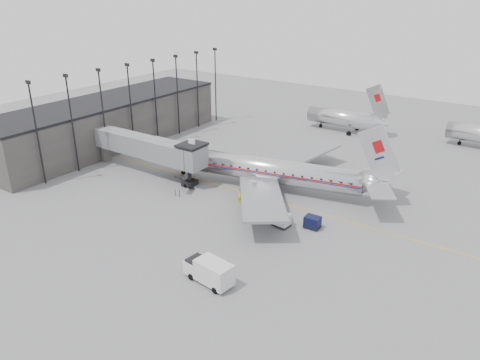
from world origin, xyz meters
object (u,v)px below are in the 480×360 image
at_px(service_van, 209,271).
at_px(baggage_cart_white, 281,219).
at_px(baggage_cart_navy, 312,222).
at_px(airliner, 268,170).
at_px(ramp_worker, 240,197).

height_order(service_van, baggage_cart_white, service_van).
relative_size(baggage_cart_navy, baggage_cart_white, 0.85).
distance_m(baggage_cart_navy, baggage_cart_white, 3.77).
distance_m(airliner, ramp_worker, 6.56).
distance_m(service_van, baggage_cart_navy, 16.26).
bearing_deg(baggage_cart_navy, airliner, 144.45).
bearing_deg(baggage_cart_white, ramp_worker, 168.41).
bearing_deg(baggage_cart_white, service_van, -83.73).
bearing_deg(baggage_cart_white, airliner, 136.20).
bearing_deg(baggage_cart_navy, baggage_cart_white, -155.33).
xyz_separation_m(service_van, ramp_worker, (-7.85, 16.81, -0.47)).
height_order(service_van, baggage_cart_navy, service_van).
distance_m(service_van, baggage_cart_white, 14.21).
xyz_separation_m(baggage_cart_navy, baggage_cart_white, (-3.38, -1.68, 0.09)).
relative_size(airliner, ramp_worker, 20.65).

